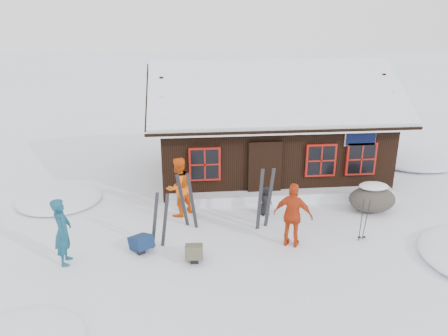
{
  "coord_description": "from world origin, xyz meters",
  "views": [
    {
      "loc": [
        -1.82,
        -11.01,
        6.05
      ],
      "look_at": [
        -0.5,
        2.14,
        1.3
      ],
      "focal_mm": 35.0,
      "sensor_mm": 36.0,
      "label": 1
    }
  ],
  "objects_px": {
    "ski_pair_left": "(160,221)",
    "ski_poles": "(364,221)",
    "skier_teal": "(63,231)",
    "backpack_blue": "(141,245)",
    "skier_crouched": "(265,201)",
    "backpack_olive": "(194,254)",
    "skier_orange_right": "(293,215)",
    "boulder": "(372,198)",
    "skier_orange_left": "(179,187)"
  },
  "relations": [
    {
      "from": "skier_orange_right",
      "to": "backpack_olive",
      "type": "relative_size",
      "value": 3.01
    },
    {
      "from": "skier_orange_left",
      "to": "skier_crouched",
      "type": "relative_size",
      "value": 2.01
    },
    {
      "from": "boulder",
      "to": "backpack_olive",
      "type": "xyz_separation_m",
      "value": [
        -5.76,
        -2.38,
        -0.27
      ]
    },
    {
      "from": "backpack_blue",
      "to": "boulder",
      "type": "bearing_deg",
      "value": -19.34
    },
    {
      "from": "backpack_blue",
      "to": "skier_orange_right",
      "type": "bearing_deg",
      "value": -34.99
    },
    {
      "from": "ski_poles",
      "to": "backpack_olive",
      "type": "xyz_separation_m",
      "value": [
        -4.72,
        -0.59,
        -0.43
      ]
    },
    {
      "from": "boulder",
      "to": "ski_pair_left",
      "type": "distance_m",
      "value": 6.84
    },
    {
      "from": "skier_orange_left",
      "to": "skier_orange_right",
      "type": "distance_m",
      "value": 3.78
    },
    {
      "from": "skier_teal",
      "to": "backpack_blue",
      "type": "height_order",
      "value": "skier_teal"
    },
    {
      "from": "backpack_olive",
      "to": "ski_pair_left",
      "type": "bearing_deg",
      "value": 141.12
    },
    {
      "from": "skier_crouched",
      "to": "backpack_blue",
      "type": "height_order",
      "value": "skier_crouched"
    },
    {
      "from": "skier_orange_left",
      "to": "ski_poles",
      "type": "bearing_deg",
      "value": 114.55
    },
    {
      "from": "skier_orange_left",
      "to": "boulder",
      "type": "relative_size",
      "value": 1.27
    },
    {
      "from": "ski_pair_left",
      "to": "skier_teal",
      "type": "bearing_deg",
      "value": -166.24
    },
    {
      "from": "skier_crouched",
      "to": "ski_poles",
      "type": "distance_m",
      "value": 3.06
    },
    {
      "from": "skier_teal",
      "to": "backpack_olive",
      "type": "bearing_deg",
      "value": -95.96
    },
    {
      "from": "ski_pair_left",
      "to": "ski_poles",
      "type": "relative_size",
      "value": 1.3
    },
    {
      "from": "backpack_blue",
      "to": "backpack_olive",
      "type": "height_order",
      "value": "backpack_blue"
    },
    {
      "from": "ski_pair_left",
      "to": "ski_poles",
      "type": "height_order",
      "value": "ski_pair_left"
    },
    {
      "from": "skier_orange_left",
      "to": "boulder",
      "type": "distance_m",
      "value": 6.16
    },
    {
      "from": "skier_crouched",
      "to": "skier_teal",
      "type": "bearing_deg",
      "value": -175.51
    },
    {
      "from": "skier_orange_right",
      "to": "boulder",
      "type": "bearing_deg",
      "value": -121.5
    },
    {
      "from": "skier_orange_right",
      "to": "ski_poles",
      "type": "bearing_deg",
      "value": -150.16
    },
    {
      "from": "skier_teal",
      "to": "skier_crouched",
      "type": "relative_size",
      "value": 1.89
    },
    {
      "from": "boulder",
      "to": "skier_crouched",
      "type": "bearing_deg",
      "value": 178.31
    },
    {
      "from": "skier_orange_right",
      "to": "ski_pair_left",
      "type": "distance_m",
      "value": 3.57
    },
    {
      "from": "skier_orange_left",
      "to": "skier_orange_right",
      "type": "bearing_deg",
      "value": 101.02
    },
    {
      "from": "skier_orange_right",
      "to": "ski_poles",
      "type": "xyz_separation_m",
      "value": [
        2.04,
        0.1,
        -0.32
      ]
    },
    {
      "from": "skier_orange_right",
      "to": "skier_crouched",
      "type": "bearing_deg",
      "value": -52.62
    },
    {
      "from": "backpack_olive",
      "to": "ski_poles",
      "type": "bearing_deg",
      "value": 9.44
    },
    {
      "from": "skier_teal",
      "to": "skier_crouched",
      "type": "xyz_separation_m",
      "value": [
        5.57,
        2.27,
        -0.42
      ]
    },
    {
      "from": "skier_crouched",
      "to": "boulder",
      "type": "relative_size",
      "value": 0.63
    },
    {
      "from": "backpack_blue",
      "to": "backpack_olive",
      "type": "bearing_deg",
      "value": -57.05
    },
    {
      "from": "skier_teal",
      "to": "backpack_blue",
      "type": "distance_m",
      "value": 2.04
    },
    {
      "from": "skier_teal",
      "to": "boulder",
      "type": "bearing_deg",
      "value": -78.68
    },
    {
      "from": "skier_teal",
      "to": "ski_poles",
      "type": "height_order",
      "value": "skier_teal"
    },
    {
      "from": "skier_orange_left",
      "to": "skier_orange_right",
      "type": "xyz_separation_m",
      "value": [
        3.05,
        -2.24,
        -0.04
      ]
    },
    {
      "from": "skier_teal",
      "to": "backpack_blue",
      "type": "bearing_deg",
      "value": -80.14
    },
    {
      "from": "ski_pair_left",
      "to": "backpack_olive",
      "type": "xyz_separation_m",
      "value": [
        0.87,
        -0.77,
        -0.61
      ]
    },
    {
      "from": "skier_crouched",
      "to": "backpack_olive",
      "type": "xyz_separation_m",
      "value": [
        -2.31,
        -2.48,
        -0.31
      ]
    },
    {
      "from": "ski_poles",
      "to": "skier_orange_left",
      "type": "bearing_deg",
      "value": 157.23
    },
    {
      "from": "ski_poles",
      "to": "ski_pair_left",
      "type": "bearing_deg",
      "value": 178.21
    },
    {
      "from": "ski_pair_left",
      "to": "ski_poles",
      "type": "xyz_separation_m",
      "value": [
        5.6,
        -0.17,
        -0.18
      ]
    },
    {
      "from": "skier_crouched",
      "to": "ski_poles",
      "type": "bearing_deg",
      "value": -55.84
    },
    {
      "from": "ski_pair_left",
      "to": "backpack_blue",
      "type": "relative_size",
      "value": 2.6
    },
    {
      "from": "ski_pair_left",
      "to": "backpack_blue",
      "type": "height_order",
      "value": "ski_pair_left"
    },
    {
      "from": "skier_teal",
      "to": "backpack_olive",
      "type": "distance_m",
      "value": 3.34
    },
    {
      "from": "boulder",
      "to": "backpack_olive",
      "type": "distance_m",
      "value": 6.24
    },
    {
      "from": "skier_orange_right",
      "to": "ski_pair_left",
      "type": "bearing_deg",
      "value": 22.47
    },
    {
      "from": "skier_teal",
      "to": "boulder",
      "type": "height_order",
      "value": "skier_teal"
    }
  ]
}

